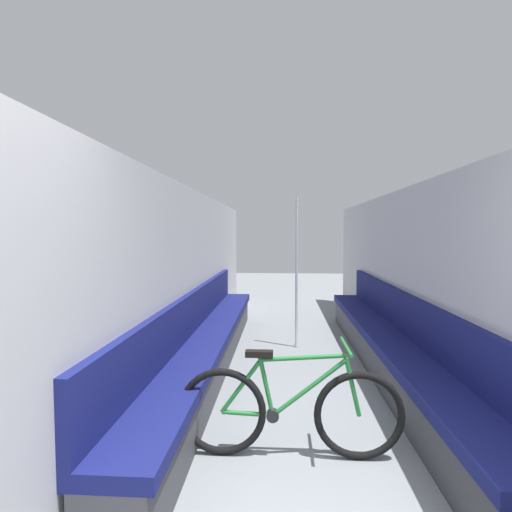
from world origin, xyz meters
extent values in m
cube|color=#B2B2B7|center=(-1.31, 3.39, 1.08)|extent=(0.10, 9.98, 2.17)
cube|color=#B2B2B7|center=(1.31, 3.39, 1.08)|extent=(0.10, 9.98, 2.17)
cube|color=#3D3D42|center=(-1.02, 3.54, 0.19)|extent=(0.40, 5.61, 0.39)
cube|color=navy|center=(-1.02, 3.54, 0.44)|extent=(0.48, 5.61, 0.10)
cube|color=navy|center=(-1.22, 3.54, 0.72)|extent=(0.07, 5.61, 0.46)
cube|color=#3D3D42|center=(1.02, 3.54, 0.19)|extent=(0.40, 5.61, 0.39)
cube|color=navy|center=(1.02, 3.54, 0.44)|extent=(0.48, 5.61, 0.10)
cube|color=navy|center=(1.22, 3.54, 0.72)|extent=(0.07, 5.61, 0.46)
torus|color=black|center=(-0.62, 1.79, 0.32)|extent=(0.65, 0.05, 0.65)
torus|color=black|center=(0.37, 1.79, 0.32)|extent=(0.65, 0.05, 0.65)
cylinder|color=#237533|center=(-0.44, 1.79, 0.32)|extent=(0.37, 0.03, 0.05)
cylinder|color=#237533|center=(-0.49, 1.79, 0.51)|extent=(0.30, 0.03, 0.40)
cylinder|color=#237533|center=(-0.30, 1.79, 0.54)|extent=(0.13, 0.03, 0.46)
cylinder|color=#237533|center=(0.01, 1.79, 0.52)|extent=(0.54, 0.03, 0.44)
cylinder|color=#237533|center=(-0.04, 1.79, 0.74)|extent=(0.62, 0.03, 0.08)
cylinder|color=#237533|center=(0.32, 1.79, 0.53)|extent=(0.13, 0.03, 0.43)
cylinder|color=black|center=(-0.25, 1.79, 0.31)|extent=(0.09, 0.06, 0.09)
cube|color=black|center=(-0.35, 1.79, 0.76)|extent=(0.20, 0.07, 0.04)
cylinder|color=#237533|center=(0.27, 1.79, 0.83)|extent=(0.02, 0.46, 0.02)
cylinder|color=gray|center=(0.03, 4.62, 0.01)|extent=(0.08, 0.08, 0.01)
cylinder|color=silver|center=(0.03, 4.62, 1.07)|extent=(0.04, 0.04, 2.15)
camera|label=1|loc=(-0.19, -1.04, 1.64)|focal=28.00mm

